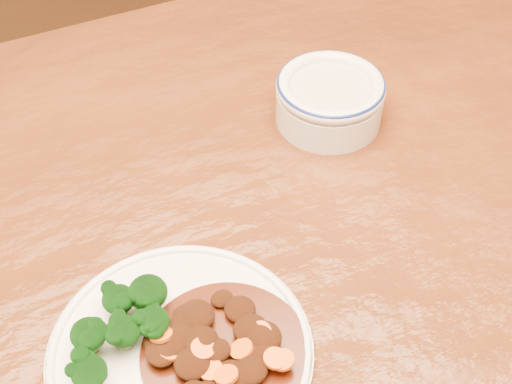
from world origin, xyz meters
TOP-DOWN VIEW (x-y plane):
  - dining_table at (0.00, 0.00)m, footprint 1.61×1.09m
  - dinner_plate at (-0.10, -0.09)m, footprint 0.24×0.24m
  - broccoli_florets at (-0.13, -0.05)m, footprint 0.11×0.08m
  - mince_stew at (-0.08, -0.11)m, footprint 0.15×0.15m
  - dip_bowl at (0.20, 0.10)m, footprint 0.13×0.13m

SIDE VIEW (x-z plane):
  - dining_table at x=0.00m, z-range 0.30..1.05m
  - dinner_plate at x=-0.10m, z-range 0.75..0.77m
  - mince_stew at x=-0.08m, z-range 0.76..0.78m
  - dip_bowl at x=0.20m, z-range 0.75..0.81m
  - broccoli_florets at x=-0.13m, z-range 0.76..0.80m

